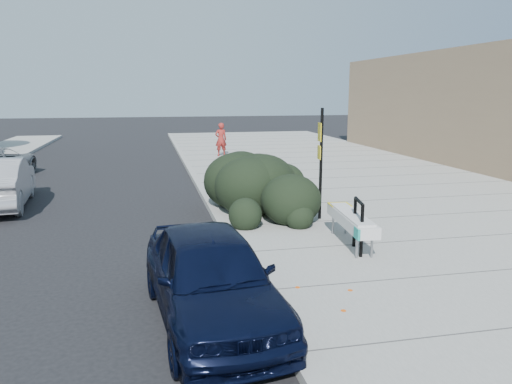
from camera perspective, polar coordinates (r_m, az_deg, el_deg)
ground at (r=10.12m, az=-1.89°, el=-7.73°), size 120.00×120.00×0.00m
sidewalk_near at (r=16.48m, az=14.30°, el=-0.31°), size 11.20×50.00×0.15m
curb_near at (r=14.86m, az=-5.41°, el=-1.22°), size 0.22×50.00×0.17m
bench at (r=10.61m, az=10.84°, el=-3.16°), size 0.68×2.27×0.68m
bike_rack at (r=10.17m, az=11.62°, el=-3.20°), size 0.20×0.72×1.07m
sign_post at (r=12.50m, az=7.38°, el=3.96°), size 0.12×0.32×2.78m
hedge at (r=13.72m, az=1.41°, el=1.70°), size 3.58×5.06×1.72m
sedan_navy at (r=7.35m, az=-5.18°, el=-9.55°), size 2.01×4.20×1.38m
pedestrian at (r=25.19m, az=-4.03°, el=6.02°), size 0.65×0.47×1.65m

